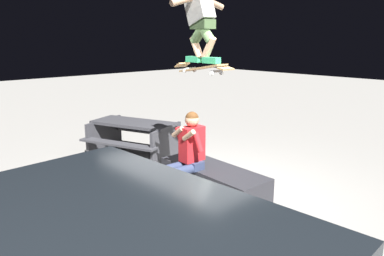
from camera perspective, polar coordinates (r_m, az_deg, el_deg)
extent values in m
plane|color=gray|center=(5.75, 2.91, -10.83)|extent=(40.00, 40.00, 0.00)
cube|color=#28282D|center=(5.49, 3.29, -8.87)|extent=(1.76, 0.69, 0.56)
cube|color=#2D3856|center=(5.34, 0.00, -5.65)|extent=(0.32, 0.20, 0.12)
cube|color=red|center=(5.24, 0.00, -2.44)|extent=(0.22, 0.35, 0.50)
sphere|color=tan|center=(5.16, 0.00, 1.30)|extent=(0.20, 0.20, 0.20)
sphere|color=#563419|center=(5.15, 0.00, 1.51)|extent=(0.19, 0.19, 0.19)
cylinder|color=red|center=(5.04, 0.96, -2.22)|extent=(0.19, 0.09, 0.29)
cylinder|color=tan|center=(5.01, -0.50, -1.13)|extent=(0.24, 0.08, 0.19)
cylinder|color=red|center=(5.34, -1.88, -1.34)|extent=(0.19, 0.09, 0.29)
cylinder|color=tan|center=(5.19, -2.20, -0.62)|extent=(0.24, 0.08, 0.19)
cylinder|color=#2D3856|center=(5.16, -1.05, -6.58)|extent=(0.16, 0.41, 0.14)
cylinder|color=#2D3856|center=(5.15, -2.78, -10.18)|extent=(0.11, 0.11, 0.52)
cube|color=black|center=(5.23, -3.19, -12.91)|extent=(0.11, 0.26, 0.08)
cylinder|color=#2D3856|center=(5.29, -2.29, -6.06)|extent=(0.16, 0.41, 0.14)
cylinder|color=#2D3856|center=(5.29, -3.99, -9.57)|extent=(0.11, 0.11, 0.52)
cube|color=black|center=(5.36, -4.38, -12.24)|extent=(0.11, 0.26, 0.08)
cube|color=#AD8451|center=(5.03, 1.63, 9.28)|extent=(0.81, 0.26, 0.15)
cube|color=#AD8451|center=(5.38, -1.52, 9.77)|extent=(0.13, 0.21, 0.07)
cube|color=#AD8451|center=(4.70, 5.23, 9.18)|extent=(0.14, 0.21, 0.04)
cube|color=#99999E|center=(5.25, -0.38, 9.19)|extent=(0.08, 0.16, 0.04)
cylinder|color=white|center=(5.20, -1.16, 8.86)|extent=(0.06, 0.03, 0.05)
cylinder|color=white|center=(5.31, 0.40, 8.96)|extent=(0.06, 0.03, 0.05)
cube|color=#99999E|center=(4.83, 3.80, 8.78)|extent=(0.08, 0.16, 0.04)
cylinder|color=white|center=(4.77, 2.99, 8.43)|extent=(0.06, 0.03, 0.05)
cylinder|color=white|center=(4.89, 4.59, 8.53)|extent=(0.06, 0.03, 0.05)
cube|color=#2D9E66|center=(5.16, 0.32, 10.61)|extent=(0.27, 0.12, 0.08)
cube|color=#2D9E66|center=(4.89, 3.02, 10.44)|extent=(0.27, 0.12, 0.08)
cylinder|color=tan|center=(5.12, 0.72, 12.38)|extent=(0.24, 0.12, 0.31)
cylinder|color=#4F6C41|center=(5.06, 1.26, 14.63)|extent=(0.34, 0.16, 0.33)
cylinder|color=tan|center=(4.93, 2.62, 12.33)|extent=(0.24, 0.12, 0.31)
cylinder|color=#4F6C41|center=(4.98, 2.08, 14.64)|extent=(0.34, 0.16, 0.33)
cube|color=#4F6C41|center=(5.02, 1.67, 15.78)|extent=(0.31, 0.22, 0.12)
cube|color=silver|center=(5.10, 1.08, 18.45)|extent=(0.47, 0.25, 0.52)
cylinder|color=tan|center=(4.98, -1.13, 19.26)|extent=(0.11, 0.45, 0.19)
cylinder|color=tan|center=(5.26, 2.88, 18.94)|extent=(0.11, 0.45, 0.19)
cube|color=#28282D|center=(6.37, -12.65, -8.38)|extent=(1.36, 0.85, 0.06)
cube|color=#28282D|center=(6.34, -12.68, -7.84)|extent=(1.30, 0.85, 0.36)
cube|color=#28282D|center=(6.18, -15.66, -8.68)|extent=(1.17, 0.14, 0.17)
cube|color=#28282D|center=(6.53, -9.86, -7.17)|extent=(1.17, 0.14, 0.17)
cube|color=#38383D|center=(7.57, -9.06, 0.76)|extent=(1.84, 1.25, 0.06)
cube|color=#38383D|center=(7.22, -11.49, -2.43)|extent=(1.68, 0.82, 0.04)
cube|color=#38383D|center=(8.08, -6.73, -0.54)|extent=(1.68, 0.82, 0.04)
cube|color=#38383D|center=(8.11, -13.41, -1.20)|extent=(0.44, 1.05, 0.72)
cube|color=#38383D|center=(7.25, -3.97, -2.61)|extent=(0.44, 1.05, 0.72)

